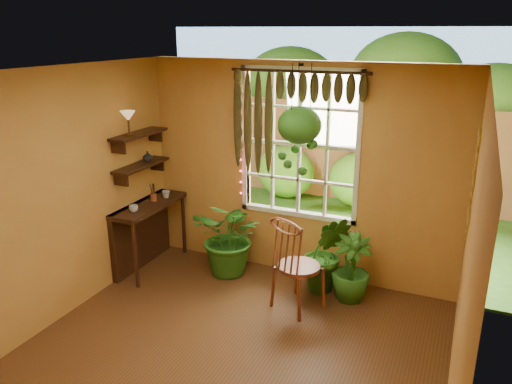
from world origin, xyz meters
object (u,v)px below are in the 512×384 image
Objects in this scene: windsor_chair at (296,278)px; hanging_basket at (299,130)px; counter_ledge at (144,227)px; potted_plant_left at (231,237)px; potted_plant_mid at (326,253)px.

hanging_basket is (-0.17, 0.47, 1.60)m from windsor_chair.
potted_plant_left reaches higher than counter_ledge.
counter_ledge is 0.93× the size of windsor_chair.
potted_plant_left is at bearing 179.42° from windsor_chair.
hanging_basket is at bearing -170.56° from potted_plant_mid.
potted_plant_mid is (2.41, 0.31, -0.06)m from counter_ledge.
potted_plant_mid is (0.19, 0.53, 0.12)m from windsor_chair.
windsor_chair is (2.22, -0.22, -0.18)m from counter_ledge.
potted_plant_mid is at bearing 2.68° from potted_plant_left.
hanging_basket reaches higher than counter_ledge.
counter_ledge is at bearing -167.70° from potted_plant_left.
hanging_basket is (0.88, -0.00, 1.46)m from potted_plant_left.
potted_plant_left is at bearing -177.32° from potted_plant_mid.
counter_ledge is 1.22× the size of potted_plant_mid.
counter_ledge is at bearing -162.02° from windsor_chair.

